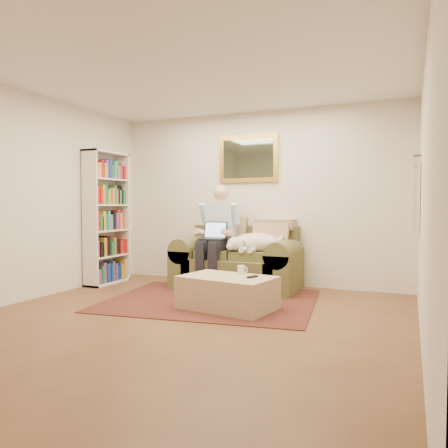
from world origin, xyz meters
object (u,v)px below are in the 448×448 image
Objects in this scene: sofa at (237,267)px; sleeping_dog at (256,243)px; coffee_mug at (241,270)px; seated_man at (216,237)px; laptop at (214,235)px; bookshelf at (107,218)px; ottoman at (227,293)px.

sleeping_dog is at bearing -15.74° from sofa.
coffee_mug is (0.44, -1.00, 0.12)m from sofa.
sleeping_dog is at bearing 7.13° from seated_man.
laptop is 3.43× the size of coffee_mug.
bookshelf reaches higher than laptop.
seated_man reaches higher than ottoman.
sofa is at bearing 12.03° from bookshelf.
laptop is 0.17× the size of bookshelf.
ottoman is 2.60m from bookshelf.
sleeping_dog reaches higher than coffee_mug.
laptop is 0.33× the size of ottoman.
seated_man is (-0.26, -0.16, 0.44)m from sofa.
sleeping_dog is at bearing 13.64° from laptop.
sofa is at bearing 164.26° from sleeping_dog.
bookshelf is (-2.29, -0.33, 0.32)m from sleeping_dog.
seated_man is at bearing 90.00° from laptop.
seated_man is 14.86× the size of coffee_mug.
seated_man is at bearing 8.60° from bookshelf.
bookshelf is at bearing -171.40° from seated_man.
laptop is at bearing -138.98° from sofa.
bookshelf is at bearing -171.77° from sleeping_dog.
laptop is at bearing 132.73° from coffee_mug.
sleeping_dog is (0.58, 0.07, -0.07)m from seated_man.
seated_man is 1.74m from bookshelf.
bookshelf is at bearing -173.66° from laptop.
laptop is at bearing -166.36° from sleeping_dog.
sleeping_dog is 0.95m from coffee_mug.
sofa is 2.13m from bookshelf.
ottoman is at bearing -59.53° from seated_man.
bookshelf reaches higher than ottoman.
sleeping_dog is at bearing 92.38° from ottoman.
laptop is (-0.26, -0.23, 0.47)m from sofa.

